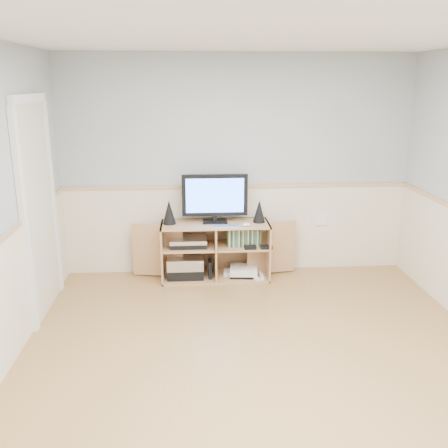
# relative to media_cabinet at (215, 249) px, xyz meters

# --- Properties ---
(room) EXTENTS (4.04, 4.54, 2.54)m
(room) POSITION_rel_media_cabinet_xyz_m (0.21, -1.92, 0.88)
(room) COLOR tan
(room) RESTS_ON ground
(media_cabinet) EXTENTS (1.90, 0.46, 0.65)m
(media_cabinet) POSITION_rel_media_cabinet_xyz_m (0.00, 0.00, 0.00)
(media_cabinet) COLOR tan
(media_cabinet) RESTS_ON floor
(monitor) EXTENTS (0.73, 0.18, 0.55)m
(monitor) POSITION_rel_media_cabinet_xyz_m (-0.00, -0.01, 0.62)
(monitor) COLOR black
(monitor) RESTS_ON media_cabinet
(speaker_left) EXTENTS (0.15, 0.15, 0.27)m
(speaker_left) POSITION_rel_media_cabinet_xyz_m (-0.51, -0.03, 0.45)
(speaker_left) COLOR black
(speaker_left) RESTS_ON media_cabinet
(speaker_right) EXTENTS (0.14, 0.14, 0.25)m
(speaker_right) POSITION_rel_media_cabinet_xyz_m (0.50, -0.03, 0.45)
(speaker_right) COLOR black
(speaker_right) RESTS_ON media_cabinet
(keyboard) EXTENTS (0.30, 0.13, 0.01)m
(keyboard) POSITION_rel_media_cabinet_xyz_m (0.12, -0.19, 0.32)
(keyboard) COLOR silver
(keyboard) RESTS_ON media_cabinet
(mouse) EXTENTS (0.11, 0.09, 0.04)m
(mouse) POSITION_rel_media_cabinet_xyz_m (0.34, -0.19, 0.34)
(mouse) COLOR white
(mouse) RESTS_ON media_cabinet
(av_components) EXTENTS (0.51, 0.31, 0.47)m
(av_components) POSITION_rel_media_cabinet_xyz_m (-0.33, -0.06, -0.11)
(av_components) COLOR black
(av_components) RESTS_ON media_cabinet
(game_consoles) EXTENTS (0.45, 0.30, 0.11)m
(game_consoles) POSITION_rel_media_cabinet_xyz_m (0.31, -0.07, -0.26)
(game_consoles) COLOR white
(game_consoles) RESTS_ON media_cabinet
(game_cases) EXTENTS (0.38, 0.14, 0.19)m
(game_cases) POSITION_rel_media_cabinet_xyz_m (0.32, -0.07, 0.15)
(game_cases) COLOR #3F8C3F
(game_cases) RESTS_ON media_cabinet
(wall_outlet) EXTENTS (0.12, 0.03, 0.12)m
(wall_outlet) POSITION_rel_media_cabinet_xyz_m (1.27, 0.18, 0.27)
(wall_outlet) COLOR white
(wall_outlet) RESTS_ON wall_back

